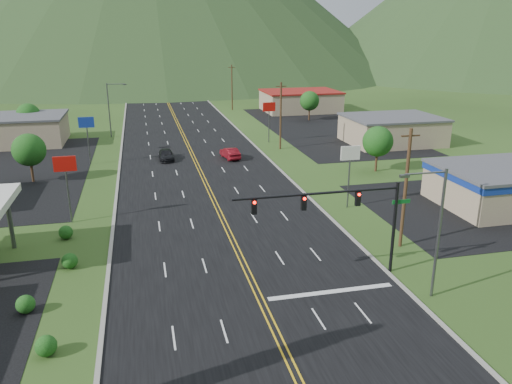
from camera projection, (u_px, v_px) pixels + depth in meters
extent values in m
cylinder|color=black|center=(394.00, 228.00, 36.44)|extent=(0.24, 0.24, 7.00)
cylinder|color=black|center=(318.00, 193.00, 34.19)|extent=(12.00, 0.18, 0.18)
cube|color=#0C591E|center=(401.00, 202.00, 35.91)|extent=(1.40, 0.06, 0.30)
cube|color=black|center=(358.00, 199.00, 35.02)|extent=(0.35, 0.28, 1.05)
sphere|color=#FF0C05|center=(359.00, 195.00, 34.75)|extent=(0.22, 0.22, 0.22)
cube|color=black|center=(304.00, 203.00, 34.16)|extent=(0.35, 0.28, 1.05)
sphere|color=#FF0C05|center=(305.00, 199.00, 33.88)|extent=(0.22, 0.22, 0.22)
cube|color=black|center=(254.00, 207.00, 33.40)|extent=(0.35, 0.28, 1.05)
sphere|color=#FF0C05|center=(255.00, 203.00, 33.13)|extent=(0.22, 0.22, 0.22)
cylinder|color=#59595E|center=(439.00, 235.00, 32.65)|extent=(0.20, 0.20, 9.00)
cylinder|color=#59595E|center=(426.00, 173.00, 31.00)|extent=(2.88, 0.12, 0.12)
cube|color=#59595E|center=(405.00, 176.00, 30.72)|extent=(0.60, 0.25, 0.18)
cylinder|color=#59595E|center=(109.00, 110.00, 83.13)|extent=(0.20, 0.20, 9.00)
cylinder|color=#59595E|center=(116.00, 84.00, 82.11)|extent=(2.88, 0.12, 0.12)
cube|color=#59595E|center=(125.00, 84.00, 82.46)|extent=(0.60, 0.25, 0.18)
cylinder|color=#59595E|center=(10.00, 220.00, 40.78)|extent=(0.36, 0.36, 5.00)
cube|color=tan|center=(5.00, 131.00, 78.57)|extent=(18.00, 11.00, 4.20)
cube|color=#4C4C51|center=(2.00, 117.00, 77.87)|extent=(18.40, 11.40, 0.30)
cube|color=tan|center=(392.00, 131.00, 79.52)|extent=(14.00, 11.00, 4.00)
cube|color=#4C4C51|center=(393.00, 117.00, 78.86)|extent=(14.40, 11.40, 0.30)
cube|color=tan|center=(300.00, 102.00, 111.04)|extent=(16.00, 12.00, 4.20)
cube|color=maroon|center=(301.00, 91.00, 110.34)|extent=(16.40, 12.40, 0.30)
cylinder|color=#59595E|center=(69.00, 197.00, 46.28)|extent=(0.16, 0.16, 5.00)
cube|color=#B40F0A|center=(65.00, 164.00, 45.29)|extent=(2.00, 0.18, 1.40)
cylinder|color=#59595E|center=(89.00, 146.00, 66.65)|extent=(0.16, 0.16, 5.00)
cube|color=navy|center=(86.00, 122.00, 65.66)|extent=(2.00, 0.18, 1.40)
cylinder|color=#59595E|center=(349.00, 184.00, 50.26)|extent=(0.16, 0.16, 5.00)
cube|color=white|center=(350.00, 153.00, 49.27)|extent=(2.00, 0.18, 1.40)
cylinder|color=#59595E|center=(269.00, 127.00, 79.89)|extent=(0.16, 0.16, 5.00)
cube|color=#B40F0A|center=(269.00, 107.00, 78.90)|extent=(2.00, 0.18, 1.40)
cylinder|color=#382314|center=(32.00, 170.00, 59.18)|extent=(0.30, 0.30, 3.00)
sphere|color=#143F12|center=(29.00, 150.00, 58.44)|extent=(3.84, 3.84, 3.84)
cylinder|color=#382314|center=(30.00, 129.00, 83.11)|extent=(0.30, 0.30, 3.00)
sphere|color=#143F12|center=(28.00, 115.00, 82.36)|extent=(3.84, 3.84, 3.84)
cylinder|color=#382314|center=(376.00, 160.00, 63.63)|extent=(0.30, 0.30, 3.00)
sphere|color=#143F12|center=(378.00, 141.00, 62.88)|extent=(3.84, 3.84, 3.84)
cylinder|color=#382314|center=(309.00, 113.00, 99.68)|extent=(0.30, 0.30, 3.00)
sphere|color=#143F12|center=(310.00, 101.00, 98.94)|extent=(3.84, 3.84, 3.84)
cylinder|color=#382314|center=(405.00, 189.00, 40.33)|extent=(0.28, 0.28, 10.00)
cube|color=#382314|center=(411.00, 136.00, 38.97)|extent=(1.60, 0.12, 0.12)
cylinder|color=#382314|center=(281.00, 116.00, 74.60)|extent=(0.28, 0.28, 10.00)
cube|color=#382314|center=(281.00, 86.00, 73.24)|extent=(1.60, 0.12, 0.12)
cylinder|color=#382314|center=(232.00, 88.00, 111.64)|extent=(0.28, 0.28, 10.00)
cube|color=#382314|center=(232.00, 67.00, 110.28)|extent=(1.60, 0.12, 0.12)
cylinder|color=#382314|center=(208.00, 73.00, 148.68)|extent=(0.28, 0.28, 10.00)
cube|color=#382314|center=(207.00, 58.00, 147.32)|extent=(1.60, 0.12, 0.12)
imported|color=black|center=(166.00, 155.00, 69.37)|extent=(2.03, 4.81, 1.39)
imported|color=maroon|center=(230.00, 153.00, 70.12)|extent=(2.34, 4.87, 1.54)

